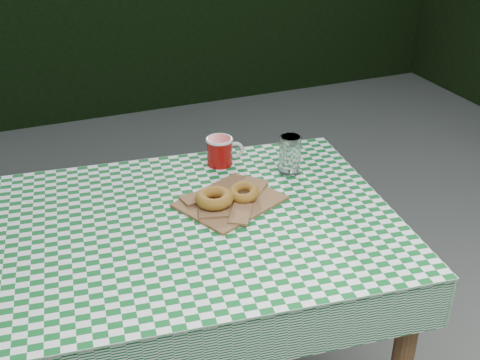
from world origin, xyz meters
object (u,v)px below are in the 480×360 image
object	(u,v)px
table	(177,329)
paper_bag	(230,201)
coffee_mug	(220,151)
drinking_glass	(290,155)

from	to	relation	value
table	paper_bag	world-z (taller)	paper_bag
table	coffee_mug	size ratio (longest dim) A/B	7.55
coffee_mug	drinking_glass	bearing A→B (deg)	-25.75
table	coffee_mug	bearing A→B (deg)	55.30
coffee_mug	table	bearing A→B (deg)	-120.83
table	drinking_glass	world-z (taller)	drinking_glass
table	coffee_mug	distance (m)	0.58
coffee_mug	paper_bag	bearing A→B (deg)	-93.16
paper_bag	table	bearing A→B (deg)	-166.55
table	paper_bag	xyz separation A→B (m)	(0.20, 0.05, 0.39)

